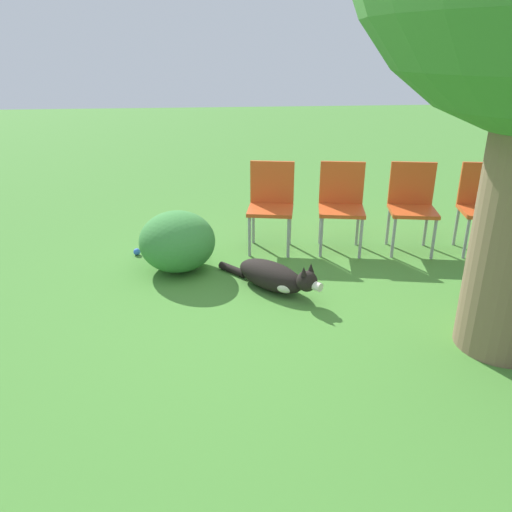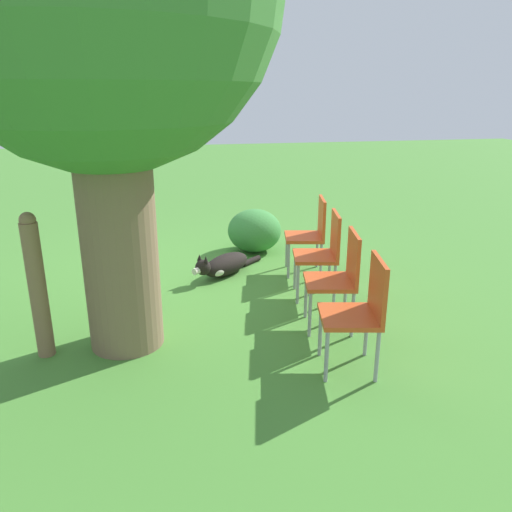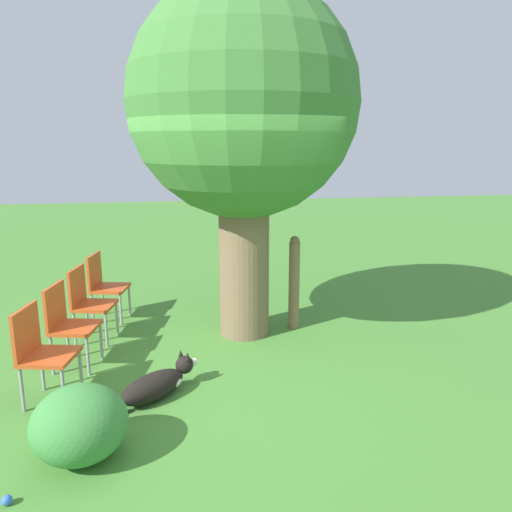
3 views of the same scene
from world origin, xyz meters
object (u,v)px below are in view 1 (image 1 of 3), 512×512
Objects in this scene: dog at (275,277)px; tennis_ball at (137,252)px; red_chair_2 at (412,201)px; red_chair_0 at (271,200)px; red_chair_1 at (341,201)px; red_chair_3 at (483,202)px.

tennis_ball is at bearing -167.22° from dog.
red_chair_2 is (-0.81, 1.48, 0.38)m from dog.
red_chair_0 and red_chair_1 have the same top height.
dog is at bearing -49.56° from red_chair_2.
red_chair_0 is at bearing 93.37° from tennis_ball.
red_chair_1 and red_chair_2 have the same top height.
red_chair_2 is at bearing 87.80° from tennis_ball.
dog is at bearing 6.25° from red_chair_0.
red_chair_1 is at bearing -85.84° from red_chair_2.
red_chair_1 is 2.10m from tennis_ball.
red_chair_1 is 1.40m from red_chair_3.
tennis_ball is at bearing -81.54° from red_chair_3.
red_chair_3 is (0.28, 2.08, 0.00)m from red_chair_0.
dog is 1.56m from tennis_ball.
dog is 1.26m from red_chair_1.
red_chair_3 is (0.09, 0.69, 0.00)m from red_chair_2.
red_chair_0 reaches higher than tennis_ball.
dog is 1.03× the size of red_chair_3.
dog is 1.03× the size of red_chair_2.
red_chair_3 is at bearing 94.16° from red_chair_1.
red_chair_3 is 12.79× the size of tennis_ball.
red_chair_1 is (0.09, 0.69, 0.00)m from red_chair_0.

